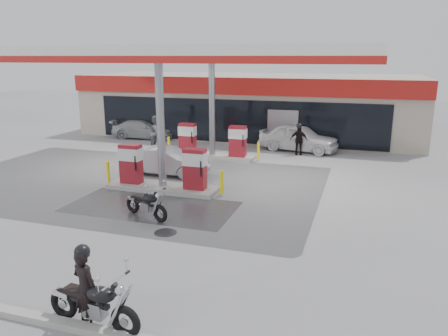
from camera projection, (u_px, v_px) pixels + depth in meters
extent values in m
plane|color=gray|center=(139.00, 205.00, 15.76)|extent=(90.00, 90.00, 0.00)
cube|color=#4C4C4F|center=(151.00, 207.00, 15.61)|extent=(6.00, 3.00, 0.00)
cylinder|color=#38383A|center=(165.00, 233.00, 13.32)|extent=(0.70, 0.70, 0.01)
cube|color=#BDAF9E|center=(251.00, 105.00, 30.01)|extent=(22.00, 8.00, 4.00)
cube|color=black|center=(234.00, 121.00, 26.45)|extent=(18.00, 0.10, 2.60)
cube|color=#AC1A15|center=(234.00, 86.00, 25.86)|extent=(22.00, 0.25, 1.00)
cube|color=navy|center=(357.00, 89.00, 23.73)|extent=(3.50, 0.12, 0.80)
cube|color=gray|center=(283.00, 129.00, 25.59)|extent=(1.80, 0.14, 2.20)
cube|color=silver|center=(189.00, 54.00, 19.05)|extent=(16.00, 10.00, 0.60)
cube|color=#AC1A15|center=(132.00, 60.00, 14.53)|extent=(16.00, 0.12, 0.24)
cube|color=#AC1A15|center=(224.00, 58.00, 23.66)|extent=(16.00, 0.12, 0.24)
cylinder|color=gray|center=(161.00, 126.00, 16.96)|extent=(0.32, 0.32, 5.00)
cylinder|color=gray|center=(212.00, 109.00, 22.49)|extent=(0.32, 0.32, 5.00)
cube|color=#9E9E99|center=(163.00, 188.00, 17.58)|extent=(4.50, 1.30, 0.18)
cube|color=maroon|center=(131.00, 164.00, 17.78)|extent=(0.85, 0.48, 1.60)
cube|color=maroon|center=(195.00, 169.00, 16.94)|extent=(0.85, 0.48, 1.60)
cube|color=silver|center=(130.00, 154.00, 17.68)|extent=(0.88, 0.52, 0.50)
cube|color=silver|center=(195.00, 159.00, 16.85)|extent=(0.88, 0.52, 0.50)
cylinder|color=yellow|center=(108.00, 172.00, 18.22)|extent=(0.14, 0.14, 0.90)
cylinder|color=yellow|center=(222.00, 182.00, 16.73)|extent=(0.14, 0.14, 0.90)
cube|color=#9E9E99|center=(212.00, 156.00, 23.11)|extent=(4.50, 1.30, 0.18)
cube|color=maroon|center=(187.00, 138.00, 23.31)|extent=(0.85, 0.48, 1.60)
cube|color=maroon|center=(238.00, 141.00, 22.48)|extent=(0.85, 0.48, 1.60)
cube|color=silver|center=(187.00, 131.00, 23.21)|extent=(0.88, 0.52, 0.50)
cube|color=silver|center=(238.00, 134.00, 22.38)|extent=(0.88, 0.52, 0.50)
cylinder|color=yellow|center=(169.00, 145.00, 23.75)|extent=(0.14, 0.14, 0.90)
cylinder|color=yellow|center=(258.00, 151.00, 22.26)|extent=(0.14, 0.14, 0.90)
torus|color=black|center=(126.00, 322.00, 8.29)|extent=(0.68, 0.23, 0.67)
torus|color=black|center=(64.00, 303.00, 8.90)|extent=(0.68, 0.23, 0.67)
cube|color=gray|center=(95.00, 309.00, 8.56)|extent=(0.47, 0.31, 0.33)
cube|color=black|center=(88.00, 302.00, 8.60)|extent=(1.01, 0.22, 0.09)
ellipsoid|color=black|center=(101.00, 294.00, 8.40)|extent=(0.66, 0.42, 0.31)
cube|color=black|center=(79.00, 291.00, 8.64)|extent=(0.64, 0.33, 0.11)
cylinder|color=silver|center=(114.00, 282.00, 8.19)|extent=(0.13, 0.84, 0.04)
sphere|color=silver|center=(120.00, 290.00, 8.17)|extent=(0.20, 0.20, 0.20)
cylinder|color=silver|center=(79.00, 303.00, 8.94)|extent=(1.00, 0.20, 0.09)
imported|color=black|center=(85.00, 288.00, 8.54)|extent=(0.68, 0.54, 1.64)
torus|color=black|center=(160.00, 214.00, 14.08)|extent=(0.61, 0.36, 0.60)
torus|color=black|center=(133.00, 204.00, 14.94)|extent=(0.61, 0.36, 0.60)
cube|color=gray|center=(147.00, 207.00, 14.47)|extent=(0.46, 0.37, 0.30)
cube|color=black|center=(144.00, 203.00, 14.54)|extent=(0.88, 0.43, 0.08)
ellipsoid|color=black|center=(149.00, 199.00, 14.29)|extent=(0.64, 0.51, 0.28)
cube|color=black|center=(140.00, 197.00, 14.62)|extent=(0.60, 0.43, 0.10)
cylinder|color=silver|center=(155.00, 192.00, 14.03)|extent=(0.32, 0.72, 0.04)
sphere|color=silver|center=(158.00, 196.00, 13.99)|extent=(0.18, 0.18, 0.18)
cylinder|color=silver|center=(141.00, 205.00, 14.91)|extent=(0.87, 0.41, 0.08)
imported|color=white|center=(298.00, 138.00, 24.69)|extent=(4.71, 2.59, 1.52)
imported|color=#515156|center=(156.00, 132.00, 25.07)|extent=(0.88, 1.05, 1.95)
imported|color=#AFB2B8|center=(167.00, 161.00, 19.73)|extent=(3.80, 1.35, 1.25)
imported|color=#979B9F|center=(144.00, 129.00, 28.51)|extent=(4.31, 2.09, 1.21)
imported|color=#96989D|center=(312.00, 133.00, 27.18)|extent=(4.53, 2.45, 1.21)
imported|color=black|center=(299.00, 140.00, 23.71)|extent=(1.01, 0.58, 1.62)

